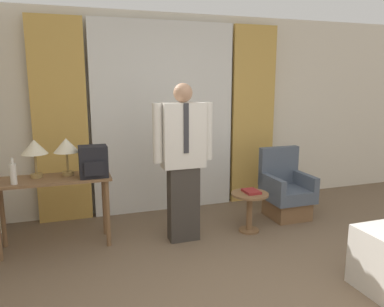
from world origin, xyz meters
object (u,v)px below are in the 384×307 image
(armchair, at_px, (286,192))
(side_table, at_px, (250,205))
(desk, at_px, (53,190))
(person, at_px, (183,158))
(table_lamp_left, at_px, (34,149))
(table_lamp_right, at_px, (66,147))
(book, at_px, (251,191))
(bottle_near_edge, at_px, (13,174))
(backpack, at_px, (93,162))

(armchair, distance_m, side_table, 0.77)
(desk, distance_m, person, 1.45)
(table_lamp_left, distance_m, armchair, 3.17)
(desk, distance_m, table_lamp_right, 0.49)
(person, bearing_deg, desk, 168.72)
(table_lamp_right, xyz_separation_m, book, (2.07, -0.37, -0.60))
(armchair, bearing_deg, table_lamp_left, 178.61)
(bottle_near_edge, relative_size, book, 1.20)
(person, relative_size, side_table, 3.69)
(table_lamp_left, bearing_deg, backpack, -16.26)
(desk, bearing_deg, backpack, -12.66)
(armchair, xyz_separation_m, book, (-0.67, -0.30, 0.17))
(table_lamp_right, bearing_deg, table_lamp_left, 180.00)
(side_table, bearing_deg, backpack, 173.15)
(desk, relative_size, bottle_near_edge, 4.50)
(table_lamp_left, xyz_separation_m, bottle_near_edge, (-0.20, -0.22, -0.21))
(desk, bearing_deg, table_lamp_right, 25.16)
(table_lamp_right, height_order, armchair, table_lamp_right)
(bottle_near_edge, height_order, person, person)
(desk, height_order, table_lamp_left, table_lamp_left)
(table_lamp_left, height_order, side_table, table_lamp_left)
(bottle_near_edge, bearing_deg, table_lamp_left, 47.53)
(table_lamp_left, height_order, table_lamp_right, same)
(desk, height_order, backpack, backpack)
(desk, relative_size, person, 0.68)
(table_lamp_left, xyz_separation_m, backpack, (0.59, -0.17, -0.15))
(table_lamp_left, relative_size, side_table, 0.85)
(armchair, bearing_deg, table_lamp_right, 178.45)
(table_lamp_left, relative_size, book, 1.84)
(table_lamp_left, distance_m, side_table, 2.52)
(person, height_order, book, person)
(person, bearing_deg, side_table, -2.36)
(backpack, bearing_deg, side_table, -6.85)
(desk, bearing_deg, book, -7.55)
(bottle_near_edge, height_order, side_table, bottle_near_edge)
(bottle_near_edge, xyz_separation_m, side_table, (2.57, -0.17, -0.56))
(armchair, distance_m, book, 0.76)
(backpack, relative_size, person, 0.19)
(side_table, bearing_deg, table_lamp_left, 170.76)
(table_lamp_right, height_order, backpack, table_lamp_right)
(bottle_near_edge, bearing_deg, backpack, 3.31)
(side_table, xyz_separation_m, book, (0.02, 0.01, 0.17))
(table_lamp_left, relative_size, backpack, 1.22)
(table_lamp_right, height_order, bottle_near_edge, table_lamp_right)
(desk, xyz_separation_m, person, (1.38, -0.28, 0.32))
(bottle_near_edge, height_order, backpack, backpack)
(armchair, relative_size, book, 4.08)
(armchair, bearing_deg, desk, -179.98)
(desk, distance_m, side_table, 2.25)
(backpack, relative_size, side_table, 0.70)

